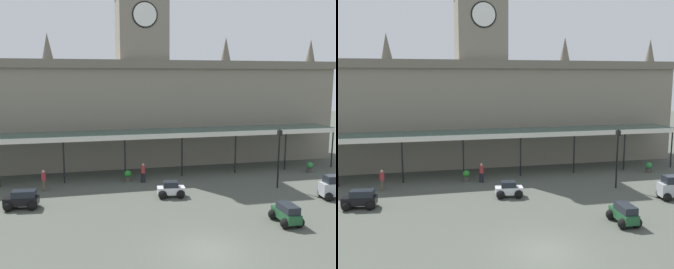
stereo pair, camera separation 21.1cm
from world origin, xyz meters
The scene contains 11 objects.
ground_plane centered at (0.00, 0.00, 0.00)m, with size 140.00×140.00×0.00m, color #494E45.
station_building centered at (0.00, 21.42, 5.95)m, with size 40.78×6.25×18.36m.
entrance_canopy centered at (0.00, 16.07, 3.89)m, with size 36.28×3.26×4.04m.
car_white_sedan centered at (0.20, 9.17, 0.50)m, with size 2.14×1.67×1.19m.
car_black_estate centered at (-10.31, 8.98, 0.56)m, with size 2.32×1.66×1.27m.
car_green_estate centered at (5.93, 2.56, 0.56)m, with size 1.57×2.27×1.27m.
pedestrian_crossing_forecourt centered at (-1.21, 13.49, 0.91)m, with size 0.39×0.34×1.67m.
pedestrian_beside_cars centered at (-9.24, 12.89, 0.91)m, with size 0.34×0.39×1.67m.
victorian_lamppost centered at (9.21, 9.53, 3.02)m, with size 0.30×0.30×4.86m.
planter_near_kerb centered at (-2.44, 14.16, 0.49)m, with size 0.60×0.60×0.96m.
planter_forecourt_centre centered at (14.75, 13.46, 0.49)m, with size 0.60×0.60×0.96m.
Camera 2 is at (-5.88, -17.27, 8.91)m, focal length 40.05 mm.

